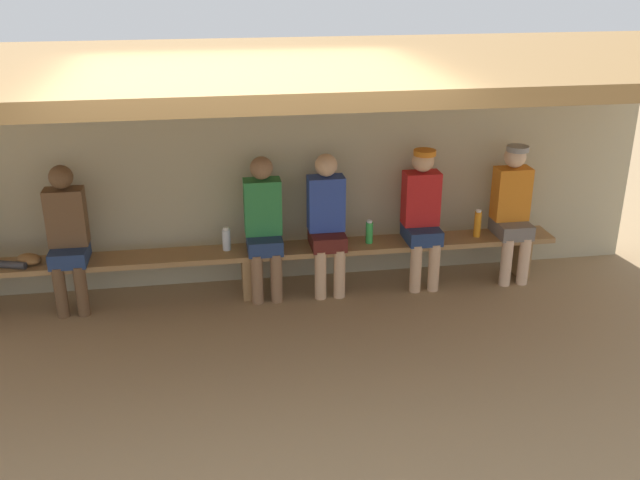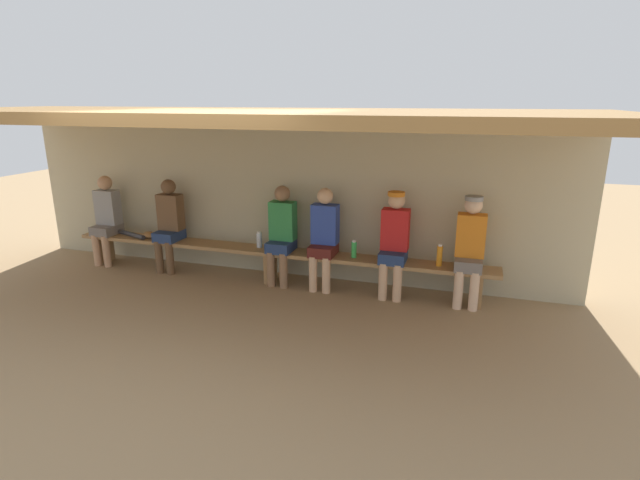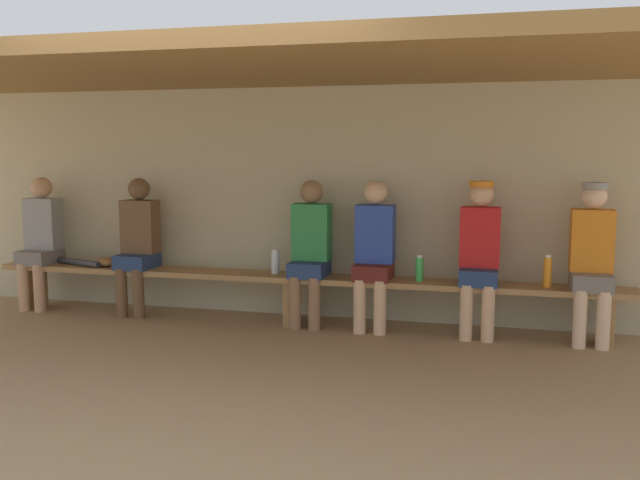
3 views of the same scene
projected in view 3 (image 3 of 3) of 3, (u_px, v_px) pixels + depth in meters
name	position (u px, v px, depth m)	size (l,w,h in m)	color
ground_plane	(229.00, 374.00, 5.08)	(24.00, 24.00, 0.00)	#9E7F59
back_wall	(304.00, 202.00, 6.86)	(8.00, 0.20, 2.20)	#B7AD8C
dugout_roof	(258.00, 66.00, 5.46)	(8.00, 2.80, 0.12)	olive
bench	(291.00, 283.00, 6.52)	(6.00, 0.36, 0.46)	#9E7547
player_near_post	(592.00, 255.00, 5.82)	(0.34, 0.42, 1.34)	slate
player_with_sunglasses	(374.00, 249.00, 6.28)	(0.34, 0.42, 1.34)	#591E19
player_in_blue	(310.00, 247.00, 6.43)	(0.34, 0.42, 1.34)	navy
player_in_white	(479.00, 251.00, 6.05)	(0.34, 0.42, 1.34)	navy
player_rightmost	(41.00, 237.00, 7.14)	(0.34, 0.42, 1.34)	slate
player_middle	(138.00, 240.00, 6.87)	(0.34, 0.42, 1.34)	navy
water_bottle_clear	(275.00, 262.00, 6.58)	(0.08, 0.08, 0.22)	silver
water_bottle_blue	(547.00, 272.00, 5.92)	(0.07, 0.07, 0.28)	orange
water_bottle_orange	(419.00, 269.00, 6.20)	(0.07, 0.07, 0.23)	green
baseball_glove_tan	(106.00, 262.00, 6.98)	(0.24, 0.17, 0.09)	olive
baseball_bat	(72.00, 261.00, 7.08)	(0.07, 0.07, 0.80)	#333338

